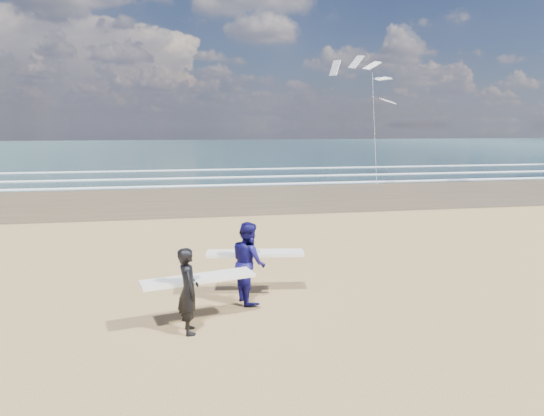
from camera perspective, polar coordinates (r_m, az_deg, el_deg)
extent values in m
cube|color=#4B3C28|center=(32.91, 25.44, 2.04)|extent=(220.00, 12.00, 0.01)
cube|color=#1A313A|center=(82.72, 2.87, 7.04)|extent=(220.00, 100.00, 0.02)
cube|color=white|center=(36.86, 21.08, 3.13)|extent=(220.00, 0.50, 0.05)
cube|color=white|center=(40.91, 17.64, 3.91)|extent=(220.00, 0.50, 0.05)
cube|color=white|center=(46.71, 13.87, 4.75)|extent=(220.00, 0.50, 0.05)
imported|color=black|center=(9.30, -9.82, -9.55)|extent=(0.46, 0.64, 1.65)
cube|color=white|center=(9.60, -8.67, -8.21)|extent=(2.26, 1.02, 0.07)
imported|color=#110E51|center=(10.73, -2.76, -6.37)|extent=(0.85, 1.00, 1.80)
cube|color=white|center=(11.06, -1.99, -5.33)|extent=(2.25, 0.82, 0.07)
cube|color=slate|center=(33.09, 12.22, 2.88)|extent=(0.12, 0.12, 0.10)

